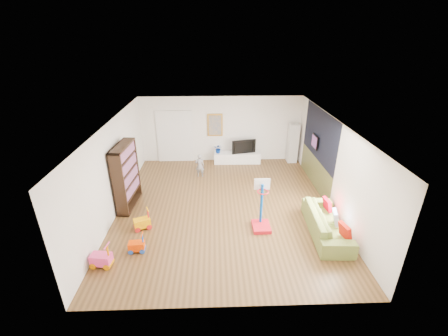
{
  "coord_description": "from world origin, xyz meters",
  "views": [
    {
      "loc": [
        -0.29,
        -8.02,
        5.02
      ],
      "look_at": [
        0.0,
        0.4,
        1.15
      ],
      "focal_mm": 24.0,
      "sensor_mm": 36.0,
      "label": 1
    }
  ],
  "objects_px": {
    "media_console": "(237,157)",
    "sofa": "(327,223)",
    "basketball_hoop": "(262,206)",
    "bookshelf": "(126,176)"
  },
  "relations": [
    {
      "from": "sofa",
      "to": "bookshelf",
      "type": "bearing_deg",
      "value": 77.16
    },
    {
      "from": "sofa",
      "to": "basketball_hoop",
      "type": "xyz_separation_m",
      "value": [
        -1.72,
        0.27,
        0.4
      ]
    },
    {
      "from": "sofa",
      "to": "basketball_hoop",
      "type": "distance_m",
      "value": 1.79
    },
    {
      "from": "bookshelf",
      "to": "sofa",
      "type": "height_order",
      "value": "bookshelf"
    },
    {
      "from": "media_console",
      "to": "sofa",
      "type": "xyz_separation_m",
      "value": [
        2.05,
        -4.88,
        0.1
      ]
    },
    {
      "from": "media_console",
      "to": "bookshelf",
      "type": "distance_m",
      "value": 4.93
    },
    {
      "from": "bookshelf",
      "to": "sofa",
      "type": "relative_size",
      "value": 0.91
    },
    {
      "from": "media_console",
      "to": "basketball_hoop",
      "type": "relative_size",
      "value": 1.32
    },
    {
      "from": "sofa",
      "to": "basketball_hoop",
      "type": "bearing_deg",
      "value": 84.35
    },
    {
      "from": "media_console",
      "to": "sofa",
      "type": "distance_m",
      "value": 5.3
    }
  ]
}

